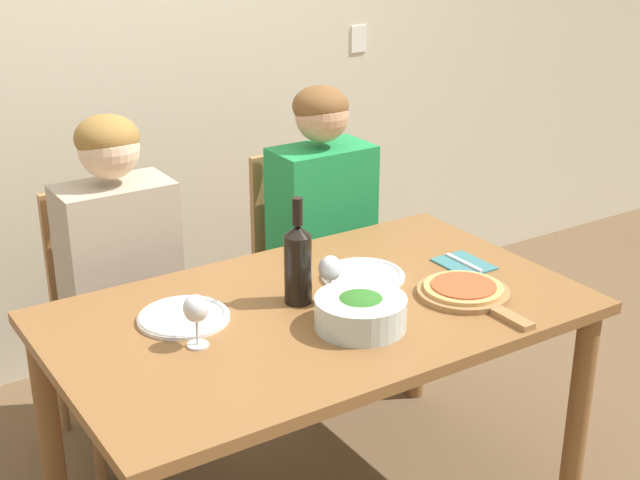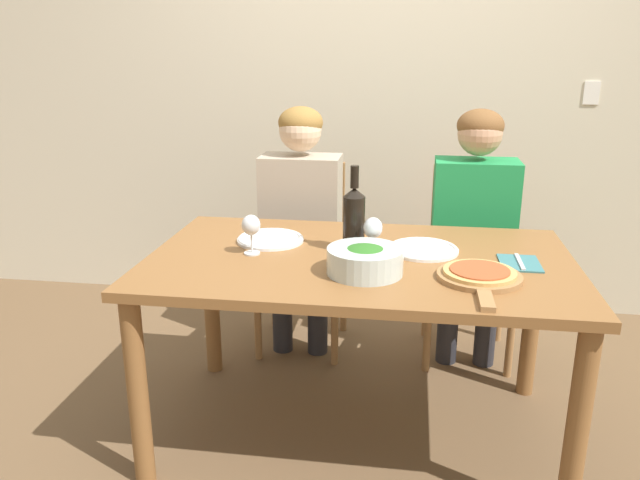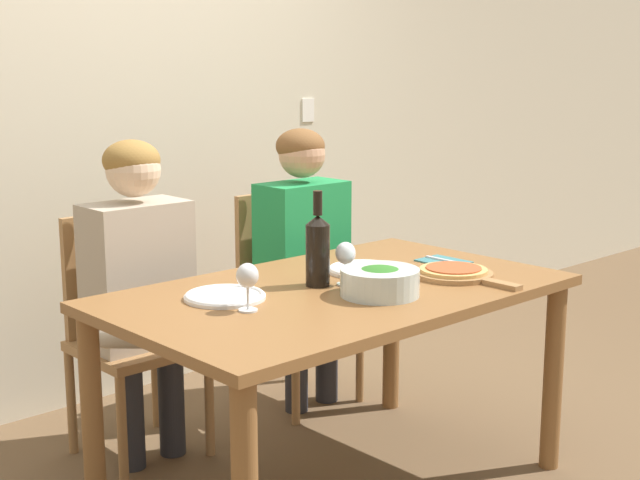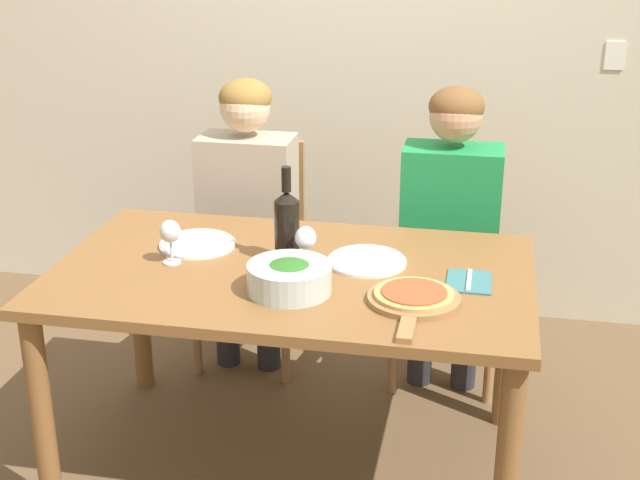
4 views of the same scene
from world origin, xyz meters
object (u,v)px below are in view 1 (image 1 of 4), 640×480
object	(u,v)px
chair_left	(114,309)
wine_glass_right	(330,271)
person_woman	(120,258)
wine_bottle	(298,262)
dinner_plate_left	(184,317)
chair_right	(309,260)
dinner_plate_right	(363,275)
broccoli_bowl	(360,312)
wine_glass_left	(196,311)
pizza_on_board	(465,292)
person_man	(324,213)
fork_on_napkin	(464,264)

from	to	relation	value
chair_left	wine_glass_right	bearing A→B (deg)	-63.91
person_woman	wine_bottle	world-z (taller)	person_woman
chair_left	person_woman	size ratio (longest dim) A/B	0.76
chair_left	dinner_plate_left	size ratio (longest dim) A/B	3.49
chair_right	wine_bottle	xyz separation A→B (m)	(-0.50, -0.74, 0.38)
person_woman	dinner_plate_right	size ratio (longest dim) A/B	4.60
chair_right	broccoli_bowl	world-z (taller)	chair_right
broccoli_bowl	dinner_plate_left	distance (m)	0.51
wine_glass_left	broccoli_bowl	bearing A→B (deg)	-18.58
dinner_plate_right	pizza_on_board	distance (m)	0.33
pizza_on_board	wine_glass_left	size ratio (longest dim) A/B	2.79
chair_right	wine_bottle	bearing A→B (deg)	-124.13
chair_right	wine_bottle	distance (m)	0.97
person_man	broccoli_bowl	distance (m)	0.97
pizza_on_board	wine_glass_right	bearing A→B (deg)	153.49
chair_left	wine_glass_left	world-z (taller)	chair_left
broccoli_bowl	wine_glass_left	distance (m)	0.46
dinner_plate_left	wine_glass_left	size ratio (longest dim) A/B	1.76
person_woman	person_man	size ratio (longest dim) A/B	1.00
chair_right	broccoli_bowl	distance (m)	1.11
person_woman	dinner_plate_left	size ratio (longest dim) A/B	4.60
broccoli_bowl	wine_glass_left	size ratio (longest dim) A/B	1.73
dinner_plate_right	chair_right	bearing A→B (deg)	71.17
dinner_plate_right	dinner_plate_left	bearing A→B (deg)	176.13
wine_glass_left	wine_glass_right	distance (m)	0.45
chair_left	dinner_plate_right	size ratio (longest dim) A/B	3.49
broccoli_bowl	wine_glass_left	xyz separation A→B (m)	(-0.43, 0.15, 0.06)
dinner_plate_right	pizza_on_board	world-z (taller)	pizza_on_board
person_man	pizza_on_board	bearing A→B (deg)	-93.86
wine_bottle	broccoli_bowl	world-z (taller)	wine_bottle
broccoli_bowl	pizza_on_board	size ratio (longest dim) A/B	0.62
chair_right	dinner_plate_left	world-z (taller)	chair_right
wine_glass_right	fork_on_napkin	size ratio (longest dim) A/B	0.84
person_man	dinner_plate_left	world-z (taller)	person_man
wine_bottle	wine_glass_left	bearing A→B (deg)	-166.68
broccoli_bowl	chair_left	bearing A→B (deg)	111.16
dinner_plate_right	pizza_on_board	bearing A→B (deg)	-56.63
dinner_plate_left	wine_glass_right	bearing A→B (deg)	-17.86
dinner_plate_left	pizza_on_board	size ratio (longest dim) A/B	0.63
fork_on_napkin	wine_glass_right	bearing A→B (deg)	-179.98
person_woman	wine_glass_right	bearing A→B (deg)	-60.34
fork_on_napkin	dinner_plate_right	bearing A→B (deg)	164.74
chair_left	pizza_on_board	bearing A→B (deg)	-52.30
chair_right	broccoli_bowl	size ratio (longest dim) A/B	3.54
wine_bottle	fork_on_napkin	distance (m)	0.62
person_man	dinner_plate_left	distance (m)	1.01
wine_bottle	wine_glass_right	world-z (taller)	wine_bottle
wine_glass_right	fork_on_napkin	bearing A→B (deg)	0.02
wine_bottle	pizza_on_board	bearing A→B (deg)	-28.62
pizza_on_board	person_woman	bearing A→B (deg)	131.09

